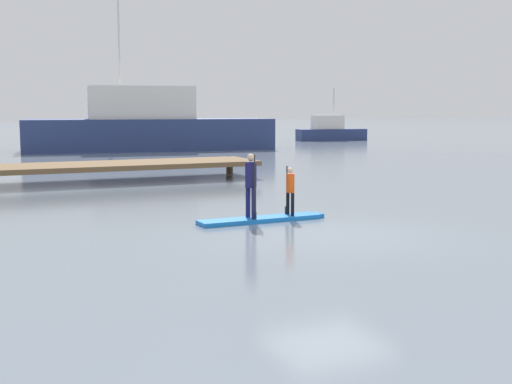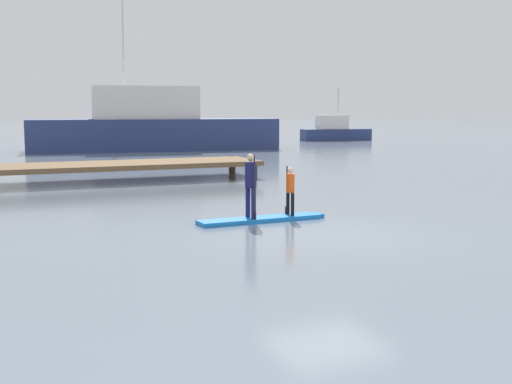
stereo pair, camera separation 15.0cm
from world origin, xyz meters
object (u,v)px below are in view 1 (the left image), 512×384
object	(u,v)px
paddleboard_near	(262,219)
paddler_child_solo	(290,188)
trawler_grey_distant	(330,131)
fishing_boat_white_large	(148,126)
paddler_adult	(251,181)

from	to	relation	value
paddleboard_near	paddler_child_solo	distance (m)	1.03
trawler_grey_distant	fishing_boat_white_large	bearing A→B (deg)	-160.43
fishing_boat_white_large	trawler_grey_distant	bearing A→B (deg)	19.57
paddler_adult	paddler_child_solo	world-z (taller)	paddler_adult
paddler_child_solo	paddleboard_near	bearing A→B (deg)	-177.37
paddler_adult	trawler_grey_distant	size ratio (longest dim) A/B	0.26
paddler_adult	paddler_child_solo	distance (m)	1.08
paddler_adult	trawler_grey_distant	xyz separation A→B (m)	(21.73, 33.16, -0.22)
paddler_adult	trawler_grey_distant	world-z (taller)	trawler_grey_distant
paddleboard_near	fishing_boat_white_large	bearing A→B (deg)	80.18
trawler_grey_distant	paddler_adult	bearing A→B (deg)	-123.24
paddleboard_near	fishing_boat_white_large	xyz separation A→B (m)	(4.71, 27.20, 1.43)
paddler_child_solo	trawler_grey_distant	distance (m)	39.04
paddleboard_near	fishing_boat_white_large	world-z (taller)	fishing_boat_white_large
paddler_child_solo	trawler_grey_distant	size ratio (longest dim) A/B	0.20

